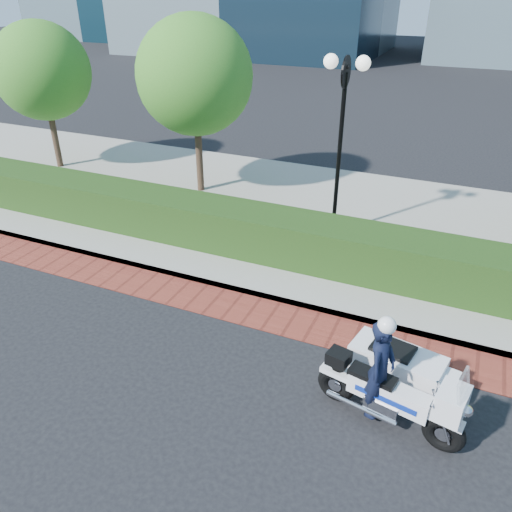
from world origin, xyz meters
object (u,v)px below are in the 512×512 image
at_px(tree_a, 42,71).
at_px(police_motorcycle, 392,375).
at_px(lamppost, 342,121).
at_px(tree_b, 195,76).

relative_size(tree_a, police_motorcycle, 2.05).
height_order(tree_a, police_motorcycle, tree_a).
relative_size(lamppost, tree_b, 0.86).
xyz_separation_m(tree_a, police_motorcycle, (12.35, -6.45, -2.60)).
xyz_separation_m(tree_b, police_motorcycle, (6.85, -6.45, -2.81)).
bearing_deg(lamppost, police_motorcycle, -65.47).
xyz_separation_m(lamppost, tree_b, (-4.50, 1.30, 0.48)).
relative_size(lamppost, tree_a, 0.92).
bearing_deg(tree_a, tree_b, 0.00).
height_order(lamppost, tree_b, tree_b).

